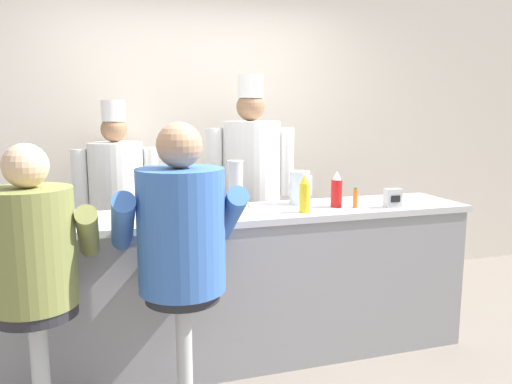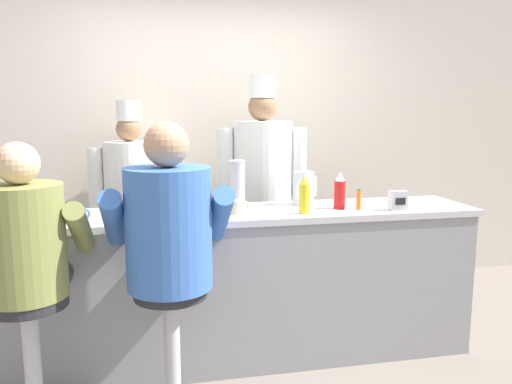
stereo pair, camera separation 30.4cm
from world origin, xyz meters
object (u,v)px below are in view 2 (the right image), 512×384
object	(u,v)px
coffee_mug_blue	(75,215)
diner_seated_blue	(169,237)
cook_in_whites_far	(262,182)
cook_in_whites_near	(131,195)
hot_sauce_bottle_orange	(359,200)
napkin_dispenser_chrome	(398,201)
coffee_mug_tan	(236,207)
water_pitcher_clear	(304,188)
ketchup_bottle_red	(340,192)
cereal_bowl	(22,217)
breakfast_plate	(169,217)
diner_seated_olive	(26,253)
mustard_bottle_yellow	(304,196)
cup_stack_steel	(237,184)

from	to	relation	value
coffee_mug_blue	diner_seated_blue	size ratio (longest dim) A/B	0.09
cook_in_whites_far	cook_in_whites_near	bearing A→B (deg)	168.30
hot_sauce_bottle_orange	napkin_dispenser_chrome	distance (m)	0.24
coffee_mug_tan	napkin_dispenser_chrome	distance (m)	1.01
water_pitcher_clear	coffee_mug_tan	distance (m)	0.52
hot_sauce_bottle_orange	cook_in_whites_far	bearing A→B (deg)	113.33
ketchup_bottle_red	cereal_bowl	size ratio (longest dim) A/B	1.69
hot_sauce_bottle_orange	diner_seated_blue	bearing A→B (deg)	-160.25
coffee_mug_tan	cook_in_whites_near	world-z (taller)	cook_in_whites_near
breakfast_plate	coffee_mug_tan	xyz separation A→B (m)	(0.40, 0.09, 0.03)
ketchup_bottle_red	diner_seated_blue	xyz separation A→B (m)	(-1.08, -0.49, -0.11)
ketchup_bottle_red	diner_seated_olive	xyz separation A→B (m)	(-1.74, -0.49, -0.16)
diner_seated_olive	cook_in_whites_near	bearing A→B (deg)	75.21
coffee_mug_blue	diner_seated_olive	xyz separation A→B (m)	(-0.17, -0.41, -0.09)
napkin_dispenser_chrome	cook_in_whites_far	size ratio (longest dim) A/B	0.07
breakfast_plate	cook_in_whites_far	world-z (taller)	cook_in_whites_far
cook_in_whites_far	napkin_dispenser_chrome	bearing A→B (deg)	-57.47
mustard_bottle_yellow	hot_sauce_bottle_orange	world-z (taller)	mustard_bottle_yellow
diner_seated_blue	cook_in_whites_near	world-z (taller)	cook_in_whites_near
cereal_bowl	diner_seated_olive	distance (m)	0.51
ketchup_bottle_red	napkin_dispenser_chrome	distance (m)	0.36
mustard_bottle_yellow	water_pitcher_clear	xyz separation A→B (m)	(0.08, 0.28, 0.00)
mustard_bottle_yellow	coffee_mug_blue	world-z (taller)	mustard_bottle_yellow
water_pitcher_clear	napkin_dispenser_chrome	distance (m)	0.60
mustard_bottle_yellow	cook_in_whites_far	size ratio (longest dim) A/B	0.13
mustard_bottle_yellow	breakfast_plate	distance (m)	0.81
hot_sauce_bottle_orange	water_pitcher_clear	world-z (taller)	water_pitcher_clear
diner_seated_olive	coffee_mug_tan	bearing A→B (deg)	23.37
ketchup_bottle_red	breakfast_plate	size ratio (longest dim) A/B	0.97
hot_sauce_bottle_orange	cup_stack_steel	world-z (taller)	cup_stack_steel
ketchup_bottle_red	cup_stack_steel	size ratio (longest dim) A/B	0.77
hot_sauce_bottle_orange	cup_stack_steel	distance (m)	0.77
napkin_dispenser_chrome	diner_seated_olive	distance (m)	2.12
breakfast_plate	diner_seated_olive	distance (m)	0.78
breakfast_plate	cook_in_whites_far	distance (m)	1.26
breakfast_plate	cook_in_whites_near	bearing A→B (deg)	101.90
cereal_bowl	coffee_mug_tan	distance (m)	1.21
cook_in_whites_near	ketchup_bottle_red	bearing A→B (deg)	-39.71
cereal_bowl	coffee_mug_blue	world-z (taller)	coffee_mug_blue
diner_seated_olive	diner_seated_blue	world-z (taller)	diner_seated_blue
mustard_bottle_yellow	breakfast_plate	world-z (taller)	mustard_bottle_yellow
cook_in_whites_near	cup_stack_steel	bearing A→B (deg)	-53.06
cup_stack_steel	breakfast_plate	bearing A→B (deg)	-147.83
coffee_mug_tan	diner_seated_olive	xyz separation A→B (m)	(-1.08, -0.47, -0.09)
napkin_dispenser_chrome	cook_in_whites_near	world-z (taller)	cook_in_whites_near
coffee_mug_tan	cook_in_whites_near	size ratio (longest dim) A/B	0.08
water_pitcher_clear	napkin_dispenser_chrome	size ratio (longest dim) A/B	1.82
ketchup_bottle_red	cook_in_whites_far	distance (m)	0.94
breakfast_plate	cup_stack_steel	world-z (taller)	cup_stack_steel
ketchup_bottle_red	diner_seated_blue	world-z (taller)	diner_seated_blue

